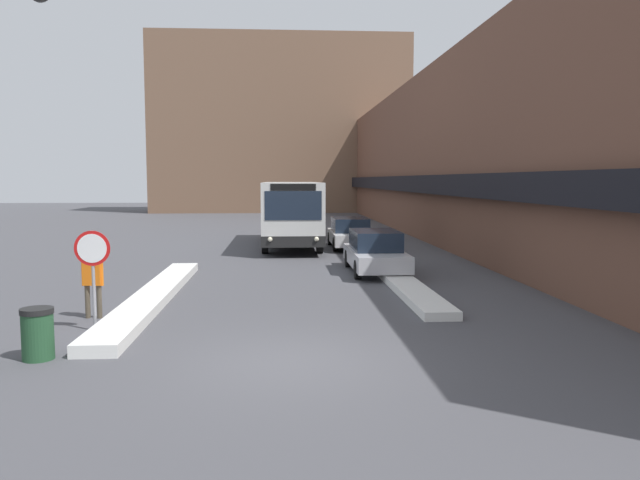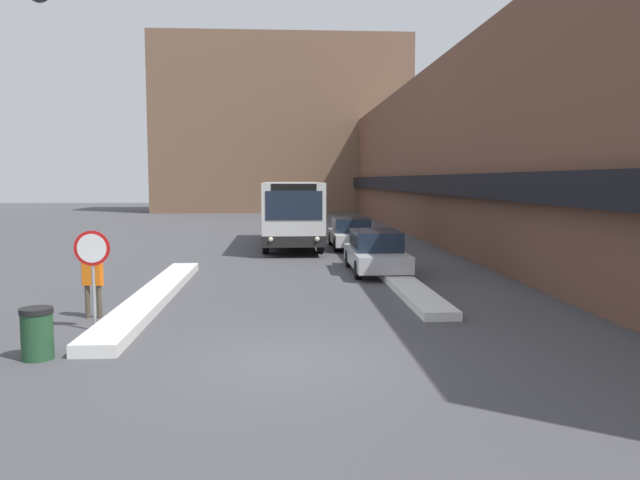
# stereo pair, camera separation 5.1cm
# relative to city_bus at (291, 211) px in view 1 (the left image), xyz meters

# --- Properties ---
(ground_plane) EXTENTS (160.00, 160.00, 0.00)m
(ground_plane) POSITION_rel_city_bus_xyz_m (-0.39, -19.78, -1.72)
(ground_plane) COLOR #47474C
(building_row_right) EXTENTS (5.50, 60.00, 9.14)m
(building_row_right) POSITION_rel_city_bus_xyz_m (9.58, 4.22, 2.83)
(building_row_right) COLOR brown
(building_row_right) RESTS_ON ground_plane
(building_backdrop_far) EXTENTS (26.00, 8.00, 17.64)m
(building_backdrop_far) POSITION_rel_city_bus_xyz_m (-0.39, 34.84, 7.10)
(building_backdrop_far) COLOR brown
(building_backdrop_far) RESTS_ON ground_plane
(snow_bank_left) EXTENTS (0.90, 11.31, 0.26)m
(snow_bank_left) POSITION_rel_city_bus_xyz_m (-3.99, -13.71, -1.60)
(snow_bank_left) COLOR silver
(snow_bank_left) RESTS_ON ground_plane
(snow_bank_right) EXTENTS (0.90, 8.11, 0.22)m
(snow_bank_right) POSITION_rel_city_bus_xyz_m (3.21, -12.77, -1.61)
(snow_bank_right) COLOR silver
(snow_bank_right) RESTS_ON ground_plane
(city_bus) EXTENTS (2.71, 10.21, 3.15)m
(city_bus) POSITION_rel_city_bus_xyz_m (0.00, 0.00, 0.00)
(city_bus) COLOR silver
(city_bus) RESTS_ON ground_plane
(parked_car_front) EXTENTS (1.83, 4.68, 1.48)m
(parked_car_front) POSITION_rel_city_bus_xyz_m (2.81, -9.04, -0.98)
(parked_car_front) COLOR #B7B7BC
(parked_car_front) RESTS_ON ground_plane
(parked_car_back) EXTENTS (1.88, 4.69, 1.45)m
(parked_car_back) POSITION_rel_city_bus_xyz_m (2.81, -1.07, -0.99)
(parked_car_back) COLOR silver
(parked_car_back) RESTS_ON ground_plane
(stop_sign) EXTENTS (0.76, 0.08, 2.19)m
(stop_sign) POSITION_rel_city_bus_xyz_m (-4.58, -17.19, -0.14)
(stop_sign) COLOR gray
(stop_sign) RESTS_ON ground_plane
(pedestrian) EXTENTS (0.52, 0.24, 1.60)m
(pedestrian) POSITION_rel_city_bus_xyz_m (-4.98, -15.89, -0.76)
(pedestrian) COLOR brown
(pedestrian) RESTS_ON ground_plane
(trash_bin) EXTENTS (0.59, 0.59, 0.95)m
(trash_bin) POSITION_rel_city_bus_xyz_m (-4.97, -19.32, -1.24)
(trash_bin) COLOR #234C2D
(trash_bin) RESTS_ON ground_plane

